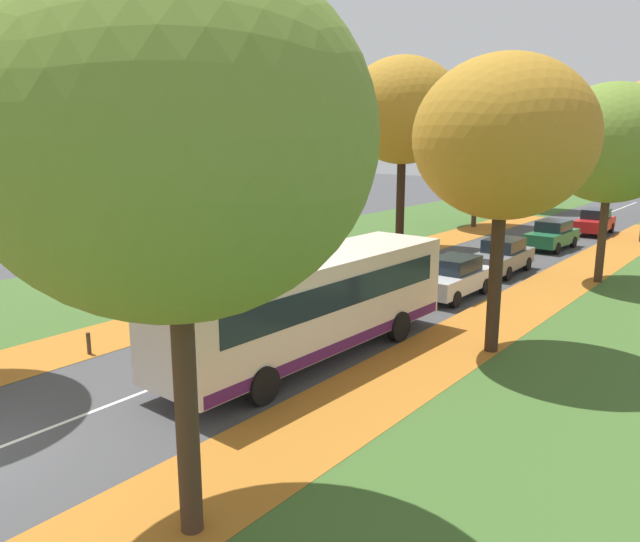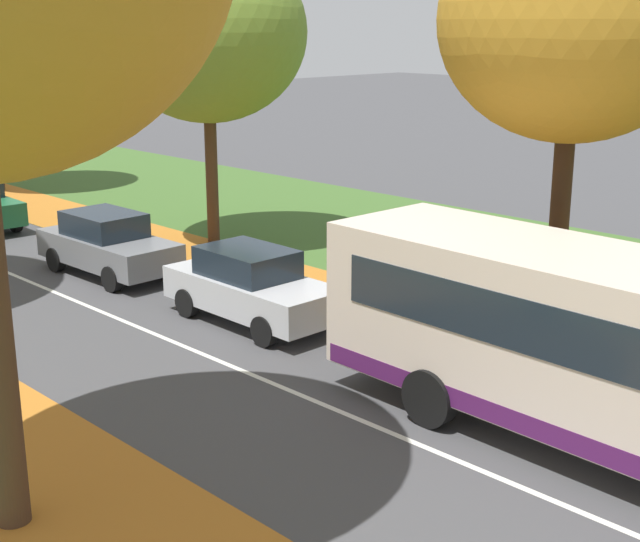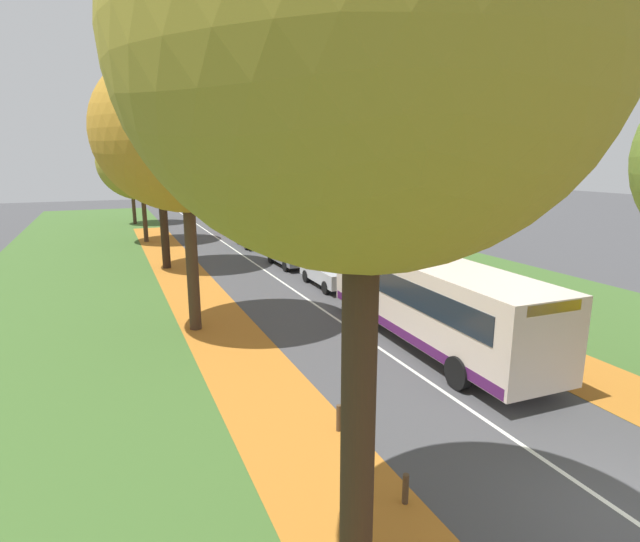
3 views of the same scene
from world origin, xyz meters
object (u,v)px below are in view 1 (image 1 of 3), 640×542
tree_right_nearest (173,138)px  bus (311,301)px  tree_left_near (246,112)px  bollard_fourth (89,343)px  tree_left_far (478,138)px  car_red_fourth_in_line (595,222)px  car_silver_lead (453,277)px  tree_left_distant (537,140)px  tree_left_mid (403,111)px  tree_right_near (504,138)px  car_green_third_in_line (552,235)px  tree_right_mid (611,143)px  car_grey_following (502,256)px

tree_right_nearest → bus: (-3.56, 7.57, -4.68)m
tree_left_near → bollard_fourth: size_ratio=15.08×
tree_left_far → car_red_fourth_in_line: 9.37m
bollard_fourth → car_silver_lead: car_silver_lead is taller
tree_left_distant → tree_left_far: bearing=-89.4°
bus → car_red_fourth_in_line: (0.28, 28.97, -0.89)m
tree_left_mid → tree_right_near: tree_left_mid is taller
tree_right_nearest → car_silver_lead: size_ratio=2.15×
tree_right_nearest → car_green_third_in_line: (-3.71, 29.47, -5.57)m
tree_left_near → tree_left_mid: 11.68m
tree_left_far → bollard_fourth: bearing=-86.5°
tree_left_near → car_red_fourth_in_line: bearing=72.7°
car_red_fourth_in_line → tree_left_distant: bearing=126.9°
car_green_third_in_line → tree_left_distant: bearing=112.7°
tree_right_near → bollard_fourth: tree_right_near is taller
tree_right_nearest → tree_right_mid: bearing=88.7°
tree_right_near → car_green_third_in_line: size_ratio=2.02×
tree_left_near → tree_right_nearest: bearing=-49.2°
tree_right_near → bollard_fourth: 13.44m
car_green_third_in_line → bollard_fourth: bearing=-101.4°
bus → car_red_fourth_in_line: 28.99m
bollard_fourth → car_grey_following: bearing=73.6°
tree_left_distant → bollard_fourth: 43.44m
tree_left_near → tree_right_near: 11.28m
bollard_fourth → bus: (5.34, 3.88, 1.37)m
tree_right_near → car_silver_lead: bearing=126.7°
tree_left_distant → bollard_fourth: (2.03, -43.04, -5.50)m
tree_right_mid → car_red_fourth_in_line: bearing=105.4°
tree_left_mid → tree_right_nearest: tree_left_mid is taller
tree_left_near → bus: (7.22, -4.90, -5.55)m
tree_left_near → tree_left_distant: (-0.15, 34.26, -1.42)m
tree_left_far → tree_left_mid: bearing=-88.3°
tree_left_near → tree_right_near: bearing=-5.8°
bollard_fourth → car_silver_lead: 13.87m
tree_left_distant → tree_right_near: tree_right_near is taller
car_silver_lead → tree_left_mid: bearing=132.6°
tree_left_near → car_silver_lead: tree_left_near is taller
tree_left_mid → tree_left_far: 10.68m
tree_left_near → tree_left_mid: (0.30, 11.67, 0.33)m
tree_right_nearest → tree_right_near: 11.34m
tree_left_far → bollard_fourth: size_ratio=13.35×
tree_left_near → tree_left_distant: 34.29m
tree_left_distant → car_green_third_in_line: 19.37m
tree_left_near → car_silver_lead: bearing=28.0°
tree_left_near → tree_right_nearest: tree_left_near is taller
tree_right_mid → tree_right_nearest: bearing=-91.3°
tree_right_near → tree_left_distant: bearing=107.7°
tree_left_far → car_silver_lead: tree_left_far is taller
bus → car_silver_lead: (0.19, 8.83, -0.89)m
car_silver_lead → car_grey_following: size_ratio=1.00×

